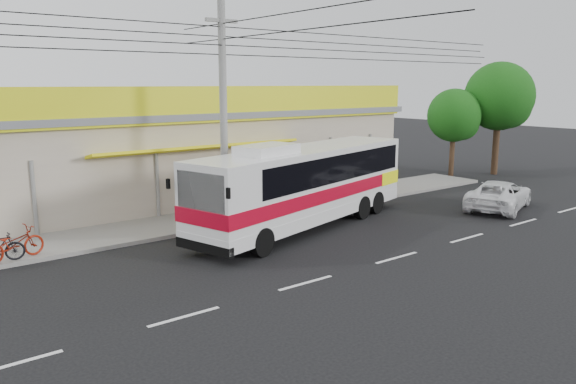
# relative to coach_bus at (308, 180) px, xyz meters

# --- Properties ---
(ground) EXTENTS (120.00, 120.00, 0.00)m
(ground) POSITION_rel_coach_bus_xyz_m (-0.32, -2.62, -1.94)
(ground) COLOR black
(ground) RESTS_ON ground
(sidewalk) EXTENTS (30.00, 3.20, 0.15)m
(sidewalk) POSITION_rel_coach_bus_xyz_m (-0.32, 3.38, -1.86)
(sidewalk) COLOR gray
(sidewalk) RESTS_ON ground
(lane_markings) EXTENTS (50.00, 0.12, 0.01)m
(lane_markings) POSITION_rel_coach_bus_xyz_m (-0.32, -5.12, -1.94)
(lane_markings) COLOR silver
(lane_markings) RESTS_ON ground
(storefront_building) EXTENTS (22.60, 9.20, 5.70)m
(storefront_building) POSITION_rel_coach_bus_xyz_m (-0.33, 8.92, 0.36)
(storefront_building) COLOR #AC9E8B
(storefront_building) RESTS_ON ground
(coach_bus) EXTENTS (11.98, 5.47, 3.62)m
(coach_bus) POSITION_rel_coach_bus_xyz_m (0.00, 0.00, 0.00)
(coach_bus) COLOR silver
(coach_bus) RESTS_ON ground
(motorbike_red) EXTENTS (2.16, 1.23, 1.08)m
(motorbike_red) POSITION_rel_coach_bus_xyz_m (-10.73, 2.08, -1.25)
(motorbike_red) COLOR maroon
(motorbike_red) RESTS_ON sidewalk
(white_car) EXTENTS (5.30, 3.70, 1.34)m
(white_car) POSITION_rel_coach_bus_xyz_m (9.22, -2.96, -1.26)
(white_car) COLOR silver
(white_car) RESTS_ON ground
(utility_pole) EXTENTS (34.00, 14.00, 9.05)m
(utility_pole) POSITION_rel_coach_bus_xyz_m (-2.97, 1.58, 5.53)
(utility_pole) COLOR slate
(utility_pole) RESTS_ON ground
(tree_near) EXTENTS (3.32, 3.32, 5.51)m
(tree_near) POSITION_rel_coach_bus_xyz_m (15.59, 4.26, 1.79)
(tree_near) COLOR #311D13
(tree_near) RESTS_ON ground
(tree_far) EXTENTS (4.33, 4.33, 7.18)m
(tree_far) POSITION_rel_coach_bus_xyz_m (18.42, 2.95, 2.92)
(tree_far) COLOR #311D13
(tree_far) RESTS_ON ground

